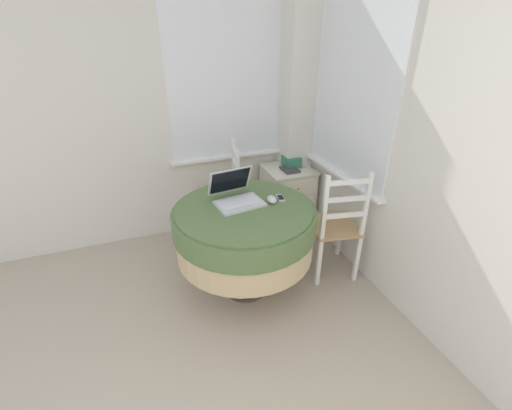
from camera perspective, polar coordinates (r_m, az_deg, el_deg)
name	(u,v)px	position (r m, az deg, el deg)	size (l,w,h in m)	color
corner_room_shell	(265,138)	(2.39, 1.56, 11.03)	(4.37, 4.94, 2.55)	silver
round_dining_table	(245,228)	(2.62, -1.92, -3.82)	(1.08, 1.08, 0.77)	#4C3D2D
laptop	(236,195)	(2.60, -3.34, 1.61)	(0.39, 0.38, 0.24)	silver
computer_mouse	(272,199)	(2.59, 2.66, 0.92)	(0.07, 0.10, 0.05)	silver
cell_phone	(281,198)	(2.67, 4.11, 1.19)	(0.07, 0.12, 0.01)	#B2B7BC
dining_chair_near_back_window	(222,198)	(3.34, -5.65, 1.13)	(0.50, 0.46, 1.01)	tan
dining_chair_near_right_window	(335,227)	(2.94, 13.04, -3.54)	(0.46, 0.50, 1.01)	tan
corner_cabinet	(287,196)	(3.70, 5.22, 1.44)	(0.48, 0.50, 0.65)	silver
storage_box	(291,161)	(3.60, 5.91, 7.23)	(0.16, 0.18, 0.10)	#387A5B
book_on_cabinet	(290,169)	(3.51, 5.64, 5.93)	(0.15, 0.19, 0.02)	#3F3F44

